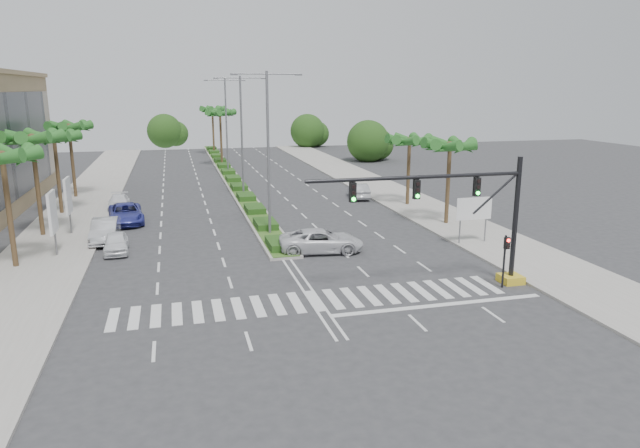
% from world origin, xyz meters
% --- Properties ---
extents(ground, '(160.00, 160.00, 0.00)m').
position_xyz_m(ground, '(0.00, 0.00, 0.00)').
color(ground, '#333335').
rests_on(ground, ground).
extents(footpath_right, '(6.00, 120.00, 0.15)m').
position_xyz_m(footpath_right, '(15.20, 20.00, 0.07)').
color(footpath_right, gray).
rests_on(footpath_right, ground).
extents(footpath_left, '(6.00, 120.00, 0.15)m').
position_xyz_m(footpath_left, '(-15.20, 20.00, 0.07)').
color(footpath_left, gray).
rests_on(footpath_left, ground).
extents(median, '(2.20, 75.00, 0.20)m').
position_xyz_m(median, '(0.00, 45.00, 0.10)').
color(median, gray).
rests_on(median, ground).
extents(median_grass, '(1.80, 75.00, 0.04)m').
position_xyz_m(median_grass, '(0.00, 45.00, 0.22)').
color(median_grass, '#325A1F').
rests_on(median_grass, median).
extents(signal_gantry, '(12.60, 1.20, 7.20)m').
position_xyz_m(signal_gantry, '(9.27, -0.00, 3.46)').
color(signal_gantry, gold).
rests_on(signal_gantry, ground).
extents(pedestrian_signal, '(0.28, 0.36, 3.00)m').
position_xyz_m(pedestrian_signal, '(10.60, -0.68, 2.04)').
color(pedestrian_signal, black).
rests_on(pedestrian_signal, ground).
extents(direction_sign, '(2.70, 0.11, 3.40)m').
position_xyz_m(direction_sign, '(13.50, 7.99, 2.45)').
color(direction_sign, slate).
rests_on(direction_sign, ground).
extents(billboard_near, '(0.18, 2.10, 4.35)m').
position_xyz_m(billboard_near, '(-14.50, 12.00, 2.96)').
color(billboard_near, slate).
rests_on(billboard_near, ground).
extents(billboard_far, '(0.18, 2.10, 4.35)m').
position_xyz_m(billboard_far, '(-14.50, 18.00, 2.96)').
color(billboard_far, slate).
rests_on(billboard_far, ground).
extents(palm_left_near, '(4.57, 4.68, 7.55)m').
position_xyz_m(palm_left_near, '(-16.50, 10.00, 6.69)').
color(palm_left_near, brown).
rests_on(palm_left_near, ground).
extents(palm_left_mid, '(4.57, 4.68, 7.95)m').
position_xyz_m(palm_left_mid, '(-16.50, 18.00, 7.08)').
color(palm_left_mid, brown).
rests_on(palm_left_mid, ground).
extents(palm_left_far, '(4.57, 4.68, 7.35)m').
position_xyz_m(palm_left_far, '(-16.50, 26.00, 6.50)').
color(palm_left_far, brown).
rests_on(palm_left_far, ground).
extents(palm_left_end, '(4.57, 4.68, 7.75)m').
position_xyz_m(palm_left_end, '(-16.50, 34.00, 6.88)').
color(palm_left_end, brown).
rests_on(palm_left_end, ground).
extents(palm_right_near, '(4.57, 4.68, 7.05)m').
position_xyz_m(palm_right_near, '(14.50, 14.00, 6.20)').
color(palm_right_near, brown).
rests_on(palm_right_near, ground).
extents(palm_right_far, '(4.57, 4.68, 6.75)m').
position_xyz_m(palm_right_far, '(14.50, 22.00, 5.91)').
color(palm_right_far, brown).
rests_on(palm_right_far, ground).
extents(palm_median_a, '(4.57, 4.68, 8.05)m').
position_xyz_m(palm_median_a, '(0.00, 55.00, 7.17)').
color(palm_median_a, brown).
rests_on(palm_median_a, ground).
extents(palm_median_b, '(4.57, 4.68, 8.05)m').
position_xyz_m(palm_median_b, '(0.00, 70.00, 7.17)').
color(palm_median_b, brown).
rests_on(palm_median_b, ground).
extents(streetlight_near, '(5.10, 0.25, 12.00)m').
position_xyz_m(streetlight_near, '(0.00, 14.00, 6.81)').
color(streetlight_near, slate).
rests_on(streetlight_near, ground).
extents(streetlight_mid, '(5.10, 0.25, 12.00)m').
position_xyz_m(streetlight_mid, '(0.00, 30.00, 6.81)').
color(streetlight_mid, slate).
rests_on(streetlight_mid, ground).
extents(streetlight_far, '(5.10, 0.25, 12.00)m').
position_xyz_m(streetlight_far, '(0.00, 46.00, 6.81)').
color(streetlight_far, slate).
rests_on(streetlight_far, ground).
extents(car_parked_a, '(1.79, 4.02, 1.34)m').
position_xyz_m(car_parked_a, '(-10.80, 12.15, 0.67)').
color(car_parked_a, white).
rests_on(car_parked_a, ground).
extents(car_parked_b, '(1.79, 5.03, 1.65)m').
position_xyz_m(car_parked_b, '(-11.80, 15.30, 0.83)').
color(car_parked_b, silver).
rests_on(car_parked_b, ground).
extents(car_parked_c, '(3.26, 5.98, 1.59)m').
position_xyz_m(car_parked_c, '(-10.76, 21.05, 0.79)').
color(car_parked_c, '#313696').
rests_on(car_parked_c, ground).
extents(car_parked_d, '(1.91, 4.52, 1.30)m').
position_xyz_m(car_parked_d, '(-11.80, 27.01, 0.65)').
color(car_parked_d, white).
rests_on(car_parked_d, ground).
extents(car_crossing, '(5.97, 3.35, 1.57)m').
position_xyz_m(car_crossing, '(2.63, 8.75, 0.79)').
color(car_crossing, silver).
rests_on(car_crossing, ground).
extents(car_right, '(2.16, 4.72, 1.50)m').
position_xyz_m(car_right, '(11.21, 26.67, 0.75)').
color(car_right, silver).
rests_on(car_right, ground).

